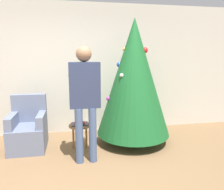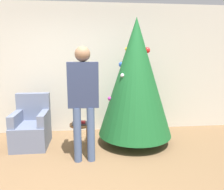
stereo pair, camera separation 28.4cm
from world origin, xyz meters
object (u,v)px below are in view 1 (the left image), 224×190
side_stool (80,129)px  armchair (28,130)px  christmas_tree (134,78)px  person_standing (85,93)px

side_stool → armchair: bearing=164.7°
christmas_tree → armchair: size_ratio=2.46×
christmas_tree → side_stool: christmas_tree is taller
person_standing → armchair: bearing=145.4°
christmas_tree → armchair: (-1.91, 0.07, -0.90)m
christmas_tree → person_standing: christmas_tree is taller
armchair → side_stool: size_ratio=2.06×
armchair → person_standing: bearing=-34.6°
christmas_tree → armchair: 2.11m
person_standing → side_stool: 0.83m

